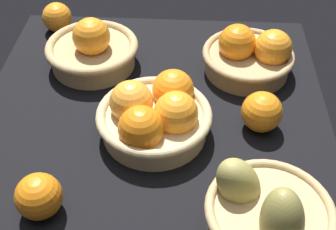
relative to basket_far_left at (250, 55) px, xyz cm
name	(u,v)px	position (x,y,z in cm)	size (l,w,h in cm)	color
market_tray	(151,137)	(21.13, -20.50, -5.68)	(84.00, 72.00, 3.00)	black
basket_far_left	(250,55)	(0.00, 0.00, 0.00)	(20.47, 20.47, 11.01)	tan
basket_far_right_pears	(266,214)	(42.01, -0.67, 0.10)	(20.27, 20.62, 13.46)	tan
basket_near_left	(92,50)	(-0.06, -35.49, -0.06)	(21.01, 21.01, 12.18)	tan
basket_center	(155,114)	(20.81, -19.61, 0.39)	(22.23, 22.23, 11.03)	tan
loose_orange_front_gap	(262,112)	(18.42, 0.93, -0.15)	(8.05, 8.05, 8.05)	orange
loose_orange_back_gap	(57,17)	(-14.17, -47.06, -0.49)	(7.38, 7.38, 7.38)	orange
loose_orange_side_gap	(39,196)	(40.50, -36.89, -0.31)	(7.74, 7.74, 7.74)	orange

